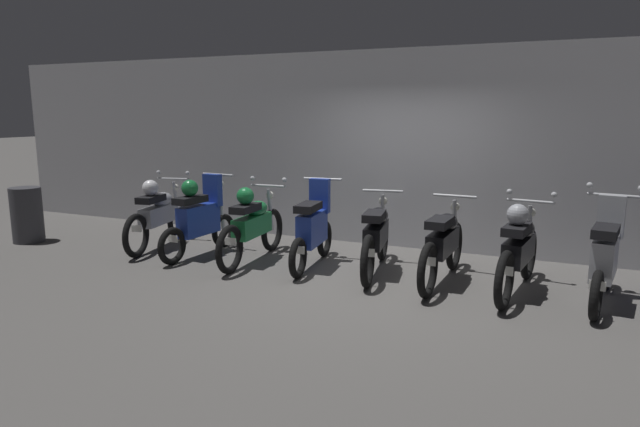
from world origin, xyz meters
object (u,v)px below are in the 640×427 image
(motorbike_slot_0, at_px, (158,214))
(trash_bin, at_px, (27,215))
(motorbike_slot_6, at_px, (519,249))
(motorbike_slot_7, at_px, (605,257))
(motorbike_slot_1, at_px, (200,218))
(motorbike_slot_4, at_px, (376,236))
(motorbike_slot_5, at_px, (443,244))
(motorbike_slot_3, at_px, (313,229))
(motorbike_slot_2, at_px, (253,225))

(motorbike_slot_0, relative_size, trash_bin, 2.16)
(motorbike_slot_6, relative_size, motorbike_slot_7, 1.16)
(motorbike_slot_6, height_order, trash_bin, motorbike_slot_6)
(motorbike_slot_1, distance_m, motorbike_slot_6, 4.44)
(motorbike_slot_7, bearing_deg, motorbike_slot_1, -179.48)
(motorbike_slot_4, distance_m, motorbike_slot_5, 0.90)
(motorbike_slot_3, height_order, motorbike_slot_5, motorbike_slot_3)
(motorbike_slot_5, bearing_deg, trash_bin, -175.24)
(motorbike_slot_5, xyz_separation_m, motorbike_slot_6, (0.89, -0.06, 0.04))
(motorbike_slot_5, bearing_deg, motorbike_slot_3, 179.29)
(motorbike_slot_1, bearing_deg, motorbike_slot_0, 170.22)
(motorbike_slot_7, xyz_separation_m, trash_bin, (-8.41, -0.48, -0.08))
(motorbike_slot_1, distance_m, motorbike_slot_3, 1.77)
(motorbike_slot_3, bearing_deg, motorbike_slot_4, 3.92)
(motorbike_slot_2, distance_m, motorbike_slot_6, 3.55)
(motorbike_slot_1, relative_size, trash_bin, 1.88)
(motorbike_slot_6, xyz_separation_m, trash_bin, (-7.52, -0.49, -0.08))
(motorbike_slot_1, xyz_separation_m, motorbike_slot_6, (4.43, 0.06, -0.04))
(motorbike_slot_6, xyz_separation_m, motorbike_slot_7, (0.89, -0.01, -0.00))
(motorbike_slot_2, bearing_deg, motorbike_slot_1, -178.55)
(motorbike_slot_4, relative_size, motorbike_slot_7, 1.16)
(motorbike_slot_0, distance_m, motorbike_slot_5, 4.44)
(motorbike_slot_4, bearing_deg, motorbike_slot_6, -4.65)
(motorbike_slot_4, relative_size, motorbike_slot_6, 1.00)
(motorbike_slot_3, distance_m, motorbike_slot_7, 3.56)
(motorbike_slot_5, xyz_separation_m, motorbike_slot_7, (1.78, -0.07, 0.04))
(motorbike_slot_2, xyz_separation_m, motorbike_slot_3, (0.88, 0.12, -0.00))
(motorbike_slot_0, relative_size, motorbike_slot_3, 1.15)
(motorbike_slot_1, height_order, trash_bin, motorbike_slot_1)
(motorbike_slot_1, distance_m, motorbike_slot_5, 3.55)
(motorbike_slot_2, xyz_separation_m, trash_bin, (-3.96, -0.45, -0.08))
(motorbike_slot_2, bearing_deg, motorbike_slot_3, 7.77)
(motorbike_slot_1, xyz_separation_m, motorbike_slot_5, (3.55, 0.12, -0.08))
(motorbike_slot_7, bearing_deg, motorbike_slot_0, 179.03)
(motorbike_slot_3, relative_size, trash_bin, 1.88)
(motorbike_slot_5, relative_size, trash_bin, 2.18)
(motorbike_slot_3, height_order, motorbike_slot_4, motorbike_slot_3)
(motorbike_slot_5, bearing_deg, motorbike_slot_7, -2.34)
(motorbike_slot_6, bearing_deg, motorbike_slot_7, -0.67)
(motorbike_slot_3, bearing_deg, motorbike_slot_6, -1.81)
(motorbike_slot_7, relative_size, trash_bin, 1.87)
(motorbike_slot_5, height_order, motorbike_slot_7, motorbike_slot_7)
(motorbike_slot_0, bearing_deg, motorbike_slot_1, -9.78)
(motorbike_slot_1, distance_m, motorbike_slot_2, 0.89)
(motorbike_slot_0, height_order, motorbike_slot_4, motorbike_slot_0)
(motorbike_slot_5, bearing_deg, motorbike_slot_1, -178.05)
(motorbike_slot_3, bearing_deg, motorbike_slot_2, -172.23)
(motorbike_slot_3, xyz_separation_m, motorbike_slot_6, (2.67, -0.08, 0.00))
(motorbike_slot_1, bearing_deg, motorbike_slot_3, 4.62)
(trash_bin, bearing_deg, motorbike_slot_1, 7.96)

